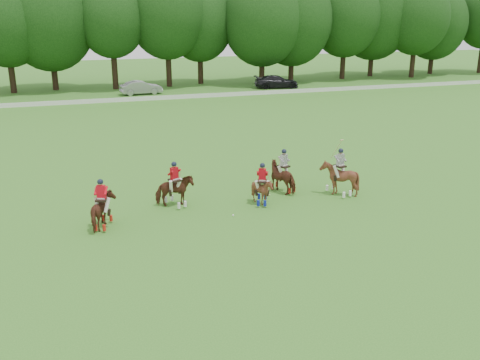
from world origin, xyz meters
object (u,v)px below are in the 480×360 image
object	(u,v)px
polo_stripe_b	(339,178)
polo_ball	(233,215)
polo_stripe_a	(283,176)
polo_red_a	(103,210)
polo_red_b	(175,191)
car_right	(276,82)
polo_red_c	(262,190)
car_mid	(141,88)

from	to	relation	value
polo_stripe_b	polo_ball	world-z (taller)	polo_stripe_b
polo_stripe_a	polo_ball	xyz separation A→B (m)	(-3.60, -2.56, -0.79)
polo_red_a	polo_red_b	world-z (taller)	polo_red_b
car_right	polo_red_c	bearing A→B (deg)	165.36
car_mid	polo_red_b	distance (m)	37.31
car_mid	polo_red_c	world-z (taller)	polo_red_c
car_mid	car_right	size ratio (longest dim) A/B	0.87
car_right	polo_stripe_b	xyz separation A→B (m)	(-12.03, -38.12, 0.13)
car_right	polo_ball	size ratio (longest dim) A/B	59.89
polo_red_a	polo_red_c	xyz separation A→B (m)	(7.70, 0.60, -0.06)
polo_red_b	polo_stripe_a	world-z (taller)	polo_stripe_a
polo_red_b	polo_ball	distance (m)	3.24
polo_red_b	polo_stripe_a	distance (m)	5.88
car_mid	polo_red_a	size ratio (longest dim) A/B	2.10
car_mid	polo_stripe_b	size ratio (longest dim) A/B	1.56
polo_red_a	polo_ball	bearing A→B (deg)	-5.03
polo_stripe_b	polo_red_a	bearing A→B (deg)	-176.78
polo_red_b	polo_red_c	xyz separation A→B (m)	(4.13, -1.08, -0.06)
polo_red_a	polo_red_c	distance (m)	7.72
polo_red_b	polo_ball	bearing A→B (deg)	-44.03
car_right	polo_red_a	xyz separation A→B (m)	(-24.02, -38.79, 0.02)
polo_red_a	car_right	bearing A→B (deg)	58.23
polo_red_b	polo_red_c	size ratio (longest dim) A/B	1.07
car_right	polo_stripe_a	xyz separation A→B (m)	(-14.58, -36.75, 0.05)
polo_red_a	polo_stripe_a	xyz separation A→B (m)	(9.44, 2.05, 0.03)
car_mid	polo_red_b	bearing A→B (deg)	168.48
car_mid	polo_ball	world-z (taller)	car_mid
polo_stripe_a	polo_stripe_b	bearing A→B (deg)	-28.37
polo_stripe_a	polo_stripe_b	distance (m)	2.89
car_mid	polo_stripe_a	world-z (taller)	polo_stripe_a
car_mid	polo_stripe_a	size ratio (longest dim) A/B	2.03
polo_stripe_a	polo_ball	distance (m)	4.49
polo_red_c	car_mid	bearing A→B (deg)	90.45
car_mid	polo_red_a	bearing A→B (deg)	163.56
polo_red_a	car_mid	bearing A→B (deg)	79.20
car_right	polo_stripe_a	world-z (taller)	polo_stripe_a
polo_stripe_a	car_right	bearing A→B (deg)	68.36
polo_red_a	polo_stripe_b	world-z (taller)	polo_stripe_b
car_mid	polo_red_c	xyz separation A→B (m)	(0.30, -38.19, -0.04)
polo_red_a	polo_stripe_a	distance (m)	9.66
car_right	polo_ball	xyz separation A→B (m)	(-18.18, -39.31, -0.74)
polo_stripe_b	polo_red_c	bearing A→B (deg)	-179.02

